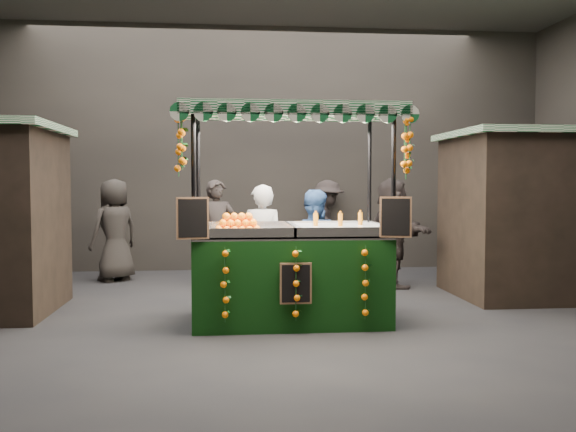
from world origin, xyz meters
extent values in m
plane|color=black|center=(0.00, 0.00, 0.00)|extent=(12.00, 12.00, 0.00)
cube|color=black|center=(0.00, 5.00, 2.50)|extent=(12.00, 0.10, 5.00)
cube|color=black|center=(0.00, -5.00, 2.50)|extent=(12.00, 0.10, 5.00)
cube|color=black|center=(4.40, 1.50, 1.25)|extent=(2.80, 2.00, 2.50)
cube|color=#125527|center=(4.40, 1.50, 2.55)|extent=(3.00, 2.20, 0.10)
cube|color=black|center=(0.19, 0.03, 0.55)|extent=(2.43, 1.33, 1.11)
cube|color=silver|center=(0.19, 0.03, 1.13)|extent=(2.43, 1.33, 0.04)
cylinder|color=black|center=(-0.99, -0.60, 1.33)|extent=(0.06, 0.06, 2.66)
cylinder|color=black|center=(1.38, -0.60, 1.33)|extent=(0.06, 0.06, 2.66)
cylinder|color=black|center=(-0.99, 0.67, 1.33)|extent=(0.06, 0.06, 2.66)
cylinder|color=black|center=(1.38, 0.67, 1.33)|extent=(0.06, 0.06, 2.66)
cube|color=#125527|center=(0.19, 0.03, 2.70)|extent=(2.71, 1.60, 0.09)
cube|color=silver|center=(0.86, 0.03, 1.20)|extent=(1.08, 1.20, 0.09)
cube|color=black|center=(-1.00, -0.66, 1.38)|extent=(0.37, 0.11, 0.49)
cube|color=black|center=(1.39, -0.66, 1.38)|extent=(0.37, 0.11, 0.49)
cube|color=black|center=(0.19, -0.67, 0.61)|extent=(0.38, 0.03, 0.49)
imported|color=gray|center=(-0.11, 1.08, 0.88)|extent=(0.64, 0.42, 1.77)
imported|color=navy|center=(0.63, 1.08, 0.85)|extent=(0.95, 0.82, 1.69)
imported|color=#2D2725|center=(-0.77, 2.85, 0.92)|extent=(0.77, 0.62, 1.84)
imported|color=#2A2322|center=(3.80, 1.80, 0.87)|extent=(1.07, 1.03, 1.73)
imported|color=#2A2322|center=(0.97, 2.70, 0.77)|extent=(0.96, 0.82, 1.54)
imported|color=#2B2423|center=(1.43, 4.60, 0.93)|extent=(1.09, 1.37, 1.85)
imported|color=black|center=(-2.65, 3.71, 0.93)|extent=(1.08, 1.04, 1.87)
imported|color=#2B2423|center=(2.23, 2.56, 0.94)|extent=(0.94, 1.82, 1.88)
camera|label=1|loc=(-0.62, -7.92, 1.78)|focal=39.01mm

